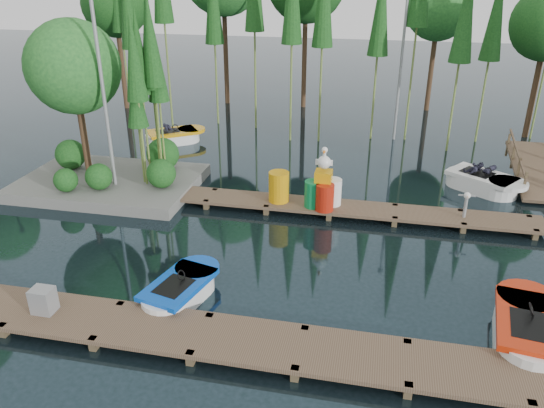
% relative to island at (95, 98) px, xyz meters
% --- Properties ---
extents(ground_plane, '(90.00, 90.00, 0.00)m').
position_rel_island_xyz_m(ground_plane, '(6.30, -3.29, -3.18)').
color(ground_plane, '#1A2A31').
extents(near_dock, '(18.00, 1.50, 0.50)m').
position_rel_island_xyz_m(near_dock, '(6.30, -7.79, -2.95)').
color(near_dock, brown).
rests_on(near_dock, ground).
extents(far_dock, '(15.00, 1.20, 0.50)m').
position_rel_island_xyz_m(far_dock, '(7.30, -0.79, -2.95)').
color(far_dock, brown).
rests_on(far_dock, ground).
extents(island, '(6.20, 4.20, 6.75)m').
position_rel_island_xyz_m(island, '(0.00, 0.00, 0.00)').
color(island, slate).
rests_on(island, ground).
extents(lamp_island, '(0.30, 0.30, 7.25)m').
position_rel_island_xyz_m(lamp_island, '(0.80, -0.79, 1.08)').
color(lamp_island, gray).
rests_on(lamp_island, ground).
extents(lamp_rear, '(0.30, 0.30, 7.25)m').
position_rel_island_xyz_m(lamp_rear, '(10.30, 7.71, 1.08)').
color(lamp_rear, gray).
rests_on(lamp_rear, ground).
extents(ramp, '(1.50, 3.94, 1.49)m').
position_rel_island_xyz_m(ramp, '(15.30, 3.21, -2.60)').
color(ramp, brown).
rests_on(ramp, ground).
extents(boat_blue, '(1.67, 2.66, 0.83)m').
position_rel_island_xyz_m(boat_blue, '(5.29, -6.32, -2.94)').
color(boat_blue, white).
rests_on(boat_blue, ground).
extents(boat_red, '(1.73, 3.09, 0.99)m').
position_rel_island_xyz_m(boat_red, '(13.12, -6.24, -2.90)').
color(boat_red, white).
rests_on(boat_red, ground).
extents(boat_yellow_far, '(2.91, 2.57, 1.36)m').
position_rel_island_xyz_m(boat_yellow_far, '(0.60, 5.11, -2.90)').
color(boat_yellow_far, white).
rests_on(boat_yellow_far, ground).
extents(boat_white_far, '(3.10, 2.74, 1.36)m').
position_rel_island_xyz_m(boat_white_far, '(13.39, 2.26, -2.88)').
color(boat_white_far, white).
rests_on(boat_white_far, ground).
extents(utility_cabinet, '(0.48, 0.41, 0.59)m').
position_rel_island_xyz_m(utility_cabinet, '(2.65, -7.79, -2.59)').
color(utility_cabinet, gray).
rests_on(utility_cabinet, near_dock).
extents(yellow_barrel, '(0.67, 0.67, 1.00)m').
position_rel_island_xyz_m(yellow_barrel, '(6.60, -0.79, -2.38)').
color(yellow_barrel, orange).
rests_on(yellow_barrel, far_dock).
extents(drum_cluster, '(1.15, 1.05, 1.98)m').
position_rel_island_xyz_m(drum_cluster, '(8.08, -0.94, -2.30)').
color(drum_cluster, '#0D783B').
rests_on(drum_cluster, far_dock).
extents(seagull_post, '(0.51, 0.28, 0.82)m').
position_rel_island_xyz_m(seagull_post, '(12.41, -0.79, -2.33)').
color(seagull_post, gray).
rests_on(seagull_post, far_dock).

